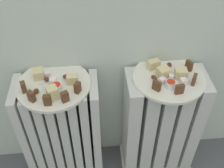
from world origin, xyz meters
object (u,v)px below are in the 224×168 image
at_px(plate_left, 54,85).
at_px(radiator_left, 63,133).
at_px(jam_bowl_left, 56,87).
at_px(fork, 44,88).
at_px(radiator_right, 160,126).
at_px(jam_bowl_right, 171,84).
at_px(plate_right, 169,78).

bearing_deg(plate_left, radiator_left, 116.57).
bearing_deg(jam_bowl_left, fork, 171.15).
height_order(plate_left, fork, fork).
bearing_deg(fork, radiator_right, 2.95).
height_order(jam_bowl_right, fork, jam_bowl_right).
height_order(radiator_right, jam_bowl_left, jam_bowl_left).
bearing_deg(jam_bowl_right, jam_bowl_left, 176.78).
distance_m(plate_right, jam_bowl_left, 0.43).
xyz_separation_m(radiator_left, jam_bowl_left, (0.01, -0.03, 0.31)).
bearing_deg(plate_right, fork, -177.05).
relative_size(radiator_left, plate_left, 2.03).
bearing_deg(radiator_right, plate_right, 180.00).
xyz_separation_m(plate_left, jam_bowl_right, (0.43, -0.06, 0.02)).
bearing_deg(fork, jam_bowl_left, -8.85).
distance_m(radiator_left, plate_left, 0.29).
height_order(plate_left, jam_bowl_right, jam_bowl_right).
bearing_deg(radiator_right, plate_left, 180.00).
height_order(plate_right, jam_bowl_left, jam_bowl_left).
distance_m(radiator_right, plate_left, 0.53).
bearing_deg(plate_right, radiator_right, 0.00).
distance_m(radiator_right, jam_bowl_left, 0.53).
distance_m(plate_left, plate_right, 0.44).
bearing_deg(jam_bowl_right, fork, 176.20).
relative_size(radiator_right, jam_bowl_left, 14.00).
xyz_separation_m(jam_bowl_left, fork, (-0.05, 0.01, -0.01)).
xyz_separation_m(plate_right, jam_bowl_left, (-0.42, -0.03, 0.02)).
relative_size(jam_bowl_left, jam_bowl_right, 1.04).
bearing_deg(plate_right, plate_left, 180.00).
distance_m(radiator_right, plate_right, 0.29).
bearing_deg(radiator_left, radiator_right, -0.00).
relative_size(plate_right, jam_bowl_left, 6.90).
xyz_separation_m(radiator_right, jam_bowl_left, (-0.42, -0.03, 0.31)).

